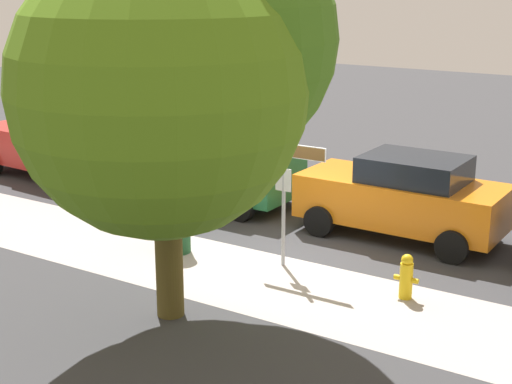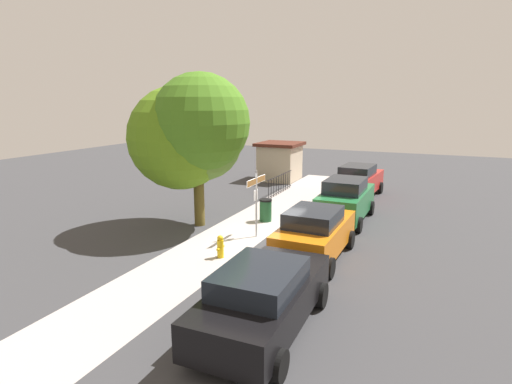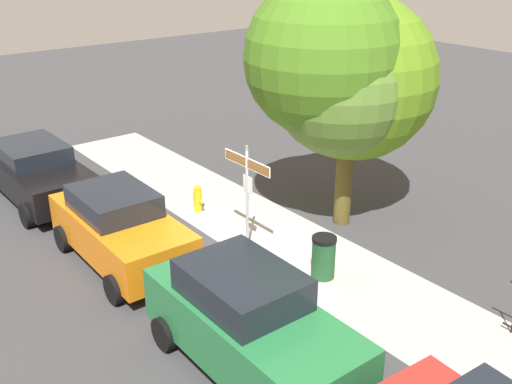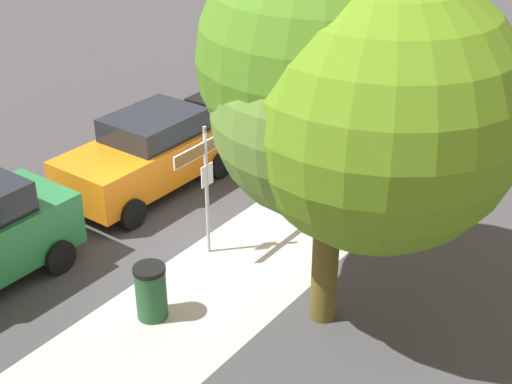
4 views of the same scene
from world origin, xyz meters
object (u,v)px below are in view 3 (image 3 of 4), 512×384
Objects in this scene: car_black at (37,171)px; car_orange at (120,228)px; fire_hydrant at (198,198)px; trash_bin at (323,257)px; shade_tree at (341,74)px; car_green at (249,323)px; street_sign at (247,179)px.

car_orange reaches higher than car_black.
fire_hydrant is 0.80× the size of trash_bin.
shade_tree is at bearing 42.31° from car_black.
trash_bin is at bearing 114.90° from car_green.
street_sign is 2.88m from fire_hydrant.
street_sign is 2.53m from trash_bin.
car_black is 1.11× the size of car_orange.
street_sign reaches higher than car_orange.
fire_hydrant is (-2.57, -2.65, -3.51)m from shade_tree.
shade_tree is 6.44m from car_orange.
fire_hydrant is (-6.04, 2.86, -0.57)m from car_green.
fire_hydrant is at bearing -134.08° from shade_tree.
car_green is at bearing -36.91° from street_sign.
car_green is 6.71m from fire_hydrant.
car_black is at bearing -136.83° from shade_tree.
fire_hydrant is 4.61m from trash_bin.
shade_tree is 7.15m from car_green.
street_sign is at bearing -166.64° from trash_bin.
trash_bin is (3.35, 3.19, -0.39)m from car_orange.
car_black reaches higher than trash_bin.
car_black is at bearing -154.42° from street_sign.
trash_bin is at bearing -49.24° from shade_tree.
shade_tree is 8.94m from car_black.
street_sign is at bearing 24.72° from car_black.
shade_tree is 8.02× the size of fire_hydrant.
car_black reaches higher than fire_hydrant.
car_green is at bearing -65.42° from trash_bin.
fire_hydrant is at bearing 40.16° from car_black.
shade_tree reaches higher than car_black.
fire_hydrant is (3.56, 3.10, -0.45)m from car_black.
car_orange is (4.81, 0.21, 0.04)m from car_black.
street_sign reaches higher than fire_hydrant.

